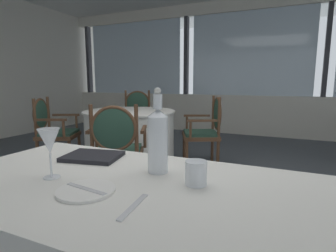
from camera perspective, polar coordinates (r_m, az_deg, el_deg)
ground_plane at (r=2.31m, az=0.89°, el=-19.98°), size 14.27×14.27×0.00m
window_wall_far at (r=6.03m, az=16.66°, el=8.92°), size 9.03×0.14×2.83m
side_plate at (r=0.99m, az=-16.97°, el=-12.90°), size 0.20×0.20×0.01m
butter_knife at (r=0.98m, az=-16.98°, el=-12.62°), size 0.18×0.04×0.00m
dinner_fork at (r=0.85m, az=-7.35°, el=-16.54°), size 0.03×0.18×0.00m
water_bottle at (r=1.10m, az=-2.17°, el=-2.74°), size 0.08×0.08×0.35m
wine_glass at (r=1.13m, az=-23.85°, el=-3.14°), size 0.08×0.08×0.20m
water_tumbler at (r=1.00m, az=5.96°, el=-9.85°), size 0.08×0.08×0.09m
menu_book at (r=1.38m, az=-15.64°, el=-6.21°), size 0.30×0.25×0.02m
background_table_0 at (r=3.62m, az=-8.04°, el=-2.75°), size 1.20×1.20×0.76m
dining_chair_0_0 at (r=2.60m, az=-10.81°, el=-3.86°), size 0.64×0.61×0.94m
dining_chair_0_1 at (r=3.62m, az=8.34°, el=-0.12°), size 0.61×0.64×0.95m
dining_chair_0_2 at (r=4.60m, az=-6.57°, el=2.38°), size 0.64×0.61×0.99m
dining_chair_0_3 at (r=3.86m, az=-23.42°, el=-0.19°), size 0.61×0.64×0.93m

